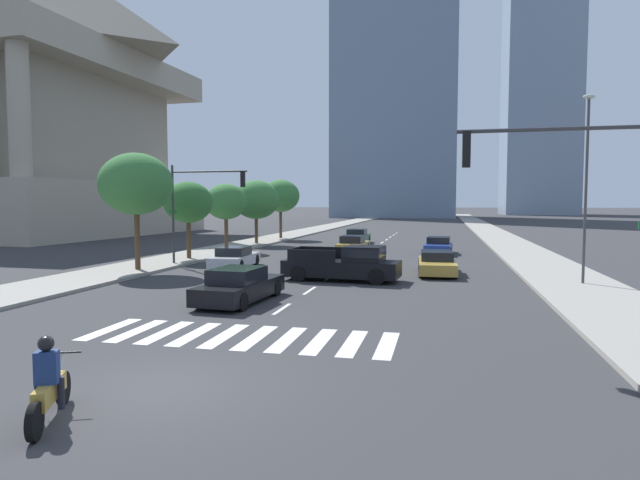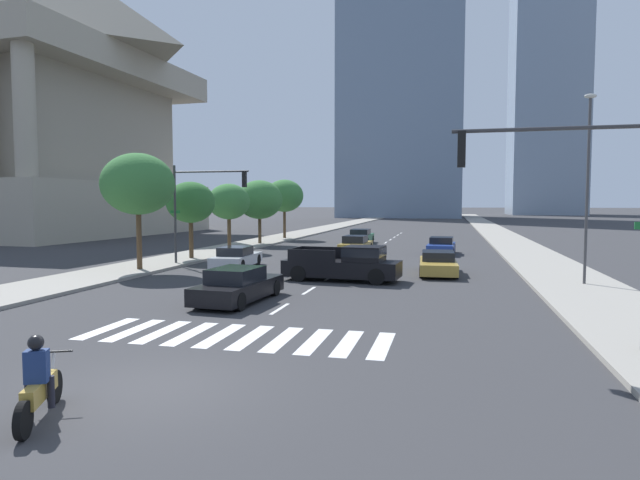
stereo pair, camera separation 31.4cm
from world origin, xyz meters
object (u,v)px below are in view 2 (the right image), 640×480
(sedan_green_2, at_px, (361,237))
(street_tree_nearest, at_px, (138,184))
(pickup_truck, at_px, (347,264))
(street_tree_second, at_px, (191,203))
(street_tree_fifth, at_px, (284,196))
(traffic_signal_far, at_px, (202,196))
(motorcycle_lead, at_px, (39,386))
(traffic_signal_near, at_px, (571,186))
(sedan_gold_3, at_px, (356,245))
(street_tree_third, at_px, (229,202))
(sedan_blue_0, at_px, (441,246))
(sedan_silver_5, at_px, (236,258))
(street_tree_fourth, at_px, (260,200))
(sedan_gold_1, at_px, (438,263))
(sedan_black_4, at_px, (238,286))
(street_lamp_east, at_px, (588,176))

(sedan_green_2, relative_size, street_tree_nearest, 0.74)
(pickup_truck, relative_size, street_tree_second, 1.15)
(street_tree_fifth, bearing_deg, traffic_signal_far, -84.66)
(street_tree_second, distance_m, street_tree_fifth, 20.17)
(motorcycle_lead, height_order, traffic_signal_near, traffic_signal_near)
(sedan_gold_3, distance_m, street_tree_third, 10.01)
(sedan_blue_0, xyz_separation_m, street_tree_fifth, (-15.55, 12.20, 3.79))
(sedan_silver_5, distance_m, traffic_signal_near, 20.68)
(pickup_truck, xyz_separation_m, street_tree_fourth, (-11.44, 19.64, 3.13))
(motorcycle_lead, height_order, pickup_truck, pickup_truck)
(sedan_gold_3, relative_size, traffic_signal_far, 0.81)
(motorcycle_lead, relative_size, traffic_signal_far, 0.36)
(pickup_truck, xyz_separation_m, sedan_green_2, (-3.13, 23.32, -0.21))
(sedan_blue_0, relative_size, sedan_gold_3, 0.95)
(sedan_blue_0, height_order, street_tree_second, street_tree_second)
(sedan_gold_1, height_order, sedan_black_4, sedan_black_4)
(street_lamp_east, distance_m, street_tree_fourth, 28.99)
(pickup_truck, height_order, street_tree_fourth, street_tree_fourth)
(street_tree_nearest, bearing_deg, sedan_blue_0, 41.84)
(sedan_gold_3, distance_m, traffic_signal_near, 26.88)
(sedan_blue_0, bearing_deg, street_tree_nearest, -45.58)
(motorcycle_lead, distance_m, street_tree_third, 31.78)
(street_tree_second, bearing_deg, street_lamp_east, -15.61)
(street_tree_nearest, bearing_deg, pickup_truck, -3.96)
(sedan_gold_3, bearing_deg, street_tree_third, 99.50)
(pickup_truck, distance_m, street_tree_fourth, 22.94)
(motorcycle_lead, relative_size, sedan_gold_3, 0.44)
(sedan_blue_0, relative_size, sedan_gold_1, 0.90)
(sedan_green_2, xyz_separation_m, street_tree_nearest, (-8.31, -22.53, 4.06))
(street_lamp_east, bearing_deg, street_tree_nearest, 179.61)
(sedan_blue_0, bearing_deg, street_tree_third, -80.82)
(pickup_truck, relative_size, traffic_signal_far, 0.98)
(street_tree_third, bearing_deg, street_tree_nearest, -90.00)
(sedan_blue_0, height_order, sedan_green_2, sedan_green_2)
(sedan_green_2, bearing_deg, street_tree_nearest, 160.24)
(sedan_gold_1, xyz_separation_m, street_tree_fifth, (-15.55, 23.37, 3.81))
(sedan_gold_3, xyz_separation_m, street_tree_fifth, (-9.41, 12.71, 3.77))
(traffic_signal_far, distance_m, street_tree_fifth, 23.02)
(sedan_green_2, distance_m, traffic_signal_far, 20.58)
(sedan_blue_0, bearing_deg, street_tree_fourth, -104.99)
(street_tree_nearest, height_order, street_tree_fourth, street_tree_nearest)
(sedan_blue_0, distance_m, sedan_gold_1, 11.17)
(sedan_blue_0, height_order, sedan_gold_3, sedan_gold_3)
(sedan_blue_0, bearing_deg, sedan_gold_3, -82.68)
(sedan_gold_1, relative_size, street_tree_fifth, 0.83)
(street_tree_third, bearing_deg, traffic_signal_far, -76.49)
(sedan_black_4, height_order, street_tree_nearest, street_tree_nearest)
(motorcycle_lead, bearing_deg, street_tree_third, -6.14)
(traffic_signal_far, bearing_deg, traffic_signal_near, -41.10)
(sedan_gold_1, bearing_deg, pickup_truck, -51.84)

